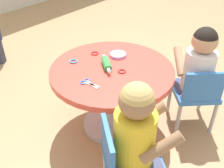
% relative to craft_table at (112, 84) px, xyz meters
% --- Properties ---
extents(ground_plane, '(10.00, 10.00, 0.00)m').
position_rel_craft_table_xyz_m(ground_plane, '(0.00, 0.00, -0.38)').
color(ground_plane, tan).
extents(craft_table, '(0.84, 0.84, 0.51)m').
position_rel_craft_table_xyz_m(craft_table, '(0.00, 0.00, 0.00)').
color(craft_table, silver).
rests_on(craft_table, ground).
extents(child_chair_left, '(0.42, 0.42, 0.54)m').
position_rel_craft_table_xyz_m(child_chair_left, '(-0.41, -0.44, -0.08)').
color(child_chair_left, '#B7B7BC').
rests_on(child_chair_left, ground).
extents(seated_child_left, '(0.44, 0.43, 0.51)m').
position_rel_craft_table_xyz_m(seated_child_left, '(-0.38, -0.46, 0.15)').
color(seated_child_left, '#3F4772').
rests_on(seated_child_left, ground).
extents(child_chair_right, '(0.42, 0.42, 0.54)m').
position_rel_craft_table_xyz_m(child_chair_right, '(0.38, -0.47, -0.08)').
color(child_chair_right, '#B7B7BC').
rests_on(child_chair_right, ground).
extents(seated_child_right, '(0.44, 0.43, 0.51)m').
position_rel_craft_table_xyz_m(seated_child_right, '(0.41, -0.44, 0.15)').
color(seated_child_right, '#3F4772').
rests_on(seated_child_right, ground).
extents(rolling_pin, '(0.16, 0.19, 0.05)m').
position_rel_craft_table_xyz_m(rolling_pin, '(-0.01, 0.04, 0.15)').
color(rolling_pin, green).
rests_on(rolling_pin, craft_table).
extents(craft_scissors, '(0.07, 0.13, 0.01)m').
position_rel_craft_table_xyz_m(craft_scissors, '(-0.23, 0.00, 0.13)').
color(craft_scissors, silver).
rests_on(craft_scissors, craft_table).
extents(playdough_blob_0, '(0.12, 0.12, 0.02)m').
position_rel_craft_table_xyz_m(playdough_blob_0, '(0.16, 0.08, 0.14)').
color(playdough_blob_0, '#CC99E5').
rests_on(playdough_blob_0, craft_table).
extents(cookie_cutter_0, '(0.05, 0.05, 0.01)m').
position_rel_craft_table_xyz_m(cookie_cutter_0, '(0.01, -0.08, 0.13)').
color(cookie_cutter_0, red).
rests_on(cookie_cutter_0, craft_table).
extents(cookie_cutter_1, '(0.06, 0.06, 0.01)m').
position_rel_craft_table_xyz_m(cookie_cutter_1, '(-0.10, 0.27, 0.13)').
color(cookie_cutter_1, '#3F99D8').
rests_on(cookie_cutter_1, craft_table).
extents(cookie_cutter_2, '(0.06, 0.06, 0.01)m').
position_rel_craft_table_xyz_m(cookie_cutter_2, '(0.08, 0.23, 0.13)').
color(cookie_cutter_2, red).
rests_on(cookie_cutter_2, craft_table).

